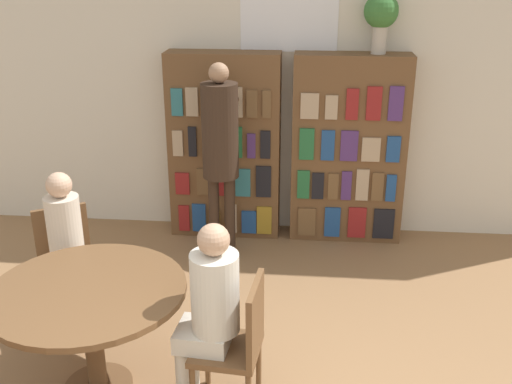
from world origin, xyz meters
TOP-DOWN VIEW (x-y plane):
  - wall_back at (0.00, 3.82)m, footprint 6.40×0.07m
  - bookshelf_left at (-0.60, 3.62)m, footprint 1.08×0.34m
  - bookshelf_right at (0.60, 3.62)m, footprint 1.08×0.34m
  - flower_vase at (0.81, 3.63)m, footprint 0.31×0.31m
  - reading_table at (-1.11, 1.16)m, footprint 1.21×1.21m
  - chair_left_side at (-1.59, 1.97)m, footprint 0.55×0.55m
  - chair_far_side at (-0.17, 1.07)m, footprint 0.44×0.44m
  - seated_reader_left at (-1.49, 1.81)m, footprint 0.38×0.40m
  - seated_reader_right at (-0.34, 1.09)m, footprint 0.40×0.32m
  - librarian_standing at (-0.56, 3.12)m, footprint 0.33×0.60m

SIDE VIEW (x-z plane):
  - chair_left_side at x=-1.59m, z-range 0.05..0.93m
  - chair_far_side at x=-0.17m, z-range 0.05..0.93m
  - reading_table at x=-1.11m, z-range 0.25..1.00m
  - seated_reader_left at x=-1.49m, z-range 0.08..1.31m
  - seated_reader_right at x=-0.34m, z-range 0.09..1.34m
  - bookshelf_right at x=0.60m, z-range 0.00..1.81m
  - bookshelf_left at x=-0.60m, z-range 0.00..1.81m
  - librarian_standing at x=-0.56m, z-range 0.22..2.02m
  - wall_back at x=0.00m, z-range 0.01..3.01m
  - flower_vase at x=0.81m, z-range 1.89..2.42m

